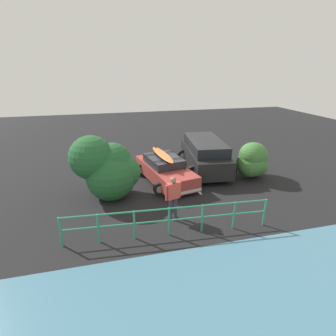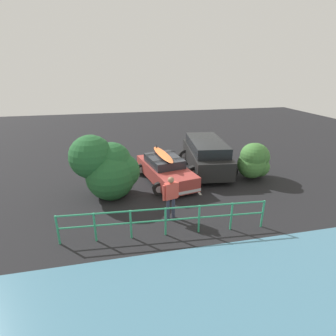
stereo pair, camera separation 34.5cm
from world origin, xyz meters
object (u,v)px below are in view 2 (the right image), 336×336
Objects in this scene: bush_near_left at (107,167)px; bush_near_right at (255,160)px; suv_car at (206,155)px; person_bystander at (171,194)px; sedan_car at (165,170)px.

bush_near_right is at bearing -176.96° from bush_near_left.
suv_car is 1.68× the size of bush_near_left.
bush_near_left is 1.54× the size of bush_near_right.
bush_near_right is (-5.10, -2.93, -0.06)m from person_bystander.
suv_car is at bearing -123.80° from person_bystander.
person_bystander is at bearing 131.99° from bush_near_left.
sedan_car is 4.63m from bush_near_right.
bush_near_left is 7.40m from bush_near_right.
bush_near_left is at bearing 19.49° from sedan_car.
bush_near_left is at bearing 20.74° from suv_car.
person_bystander is at bearing 29.87° from bush_near_right.
bush_near_right is (-4.58, 0.60, 0.36)m from sedan_car.
person_bystander is at bearing 56.20° from suv_car.
suv_car is 2.92× the size of person_bystander.
bush_near_right is at bearing 141.53° from suv_car.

